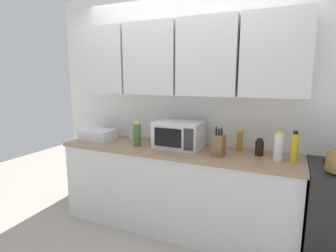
{
  "coord_description": "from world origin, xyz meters",
  "views": [
    {
      "loc": [
        1.06,
        -2.8,
        1.62
      ],
      "look_at": [
        -0.1,
        -0.25,
        1.12
      ],
      "focal_mm": 28.45,
      "sensor_mm": 36.0,
      "label": 1
    }
  ],
  "objects_px": {
    "dish_rack": "(99,134)",
    "bottle_yellow_mustard": "(294,147)",
    "bottle_white_jar": "(278,147)",
    "bottle_amber_vinegar": "(240,141)",
    "bottle_green_oil": "(137,134)",
    "bottle_soy_dark": "(259,148)",
    "microwave": "(179,135)",
    "bottle_clear_tall": "(132,133)",
    "knife_block": "(219,145)"
  },
  "relations": [
    {
      "from": "dish_rack",
      "to": "bottle_yellow_mustard",
      "type": "distance_m",
      "value": 2.13
    },
    {
      "from": "bottle_white_jar",
      "to": "bottle_amber_vinegar",
      "type": "relative_size",
      "value": 1.13
    },
    {
      "from": "bottle_green_oil",
      "to": "bottle_soy_dark",
      "type": "height_order",
      "value": "bottle_green_oil"
    },
    {
      "from": "bottle_soy_dark",
      "to": "bottle_green_oil",
      "type": "bearing_deg",
      "value": -172.45
    },
    {
      "from": "microwave",
      "to": "bottle_green_oil",
      "type": "distance_m",
      "value": 0.45
    },
    {
      "from": "bottle_yellow_mustard",
      "to": "bottle_soy_dark",
      "type": "bearing_deg",
      "value": 164.84
    },
    {
      "from": "bottle_white_jar",
      "to": "bottle_yellow_mustard",
      "type": "height_order",
      "value": "bottle_yellow_mustard"
    },
    {
      "from": "bottle_clear_tall",
      "to": "bottle_soy_dark",
      "type": "bearing_deg",
      "value": -4.19
    },
    {
      "from": "microwave",
      "to": "bottle_yellow_mustard",
      "type": "relative_size",
      "value": 1.74
    },
    {
      "from": "dish_rack",
      "to": "bottle_white_jar",
      "type": "xyz_separation_m",
      "value": [
        2.0,
        -0.02,
        0.07
      ]
    },
    {
      "from": "bottle_amber_vinegar",
      "to": "bottle_soy_dark",
      "type": "bearing_deg",
      "value": -19.86
    },
    {
      "from": "knife_block",
      "to": "bottle_amber_vinegar",
      "type": "distance_m",
      "value": 0.28
    },
    {
      "from": "microwave",
      "to": "bottle_amber_vinegar",
      "type": "distance_m",
      "value": 0.62
    },
    {
      "from": "bottle_white_jar",
      "to": "bottle_yellow_mustard",
      "type": "relative_size",
      "value": 0.94
    },
    {
      "from": "dish_rack",
      "to": "knife_block",
      "type": "bearing_deg",
      "value": -3.41
    },
    {
      "from": "bottle_green_oil",
      "to": "bottle_soy_dark",
      "type": "bearing_deg",
      "value": 7.55
    },
    {
      "from": "dish_rack",
      "to": "knife_block",
      "type": "xyz_separation_m",
      "value": [
        1.48,
        -0.09,
        0.04
      ]
    },
    {
      "from": "bottle_green_oil",
      "to": "bottle_amber_vinegar",
      "type": "distance_m",
      "value": 1.07
    },
    {
      "from": "bottle_amber_vinegar",
      "to": "bottle_clear_tall",
      "type": "bearing_deg",
      "value": 178.31
    },
    {
      "from": "bottle_white_jar",
      "to": "bottle_clear_tall",
      "type": "distance_m",
      "value": 1.66
    },
    {
      "from": "dish_rack",
      "to": "bottle_amber_vinegar",
      "type": "xyz_separation_m",
      "value": [
        1.64,
        0.15,
        0.05
      ]
    },
    {
      "from": "bottle_clear_tall",
      "to": "bottle_soy_dark",
      "type": "xyz_separation_m",
      "value": [
        1.48,
        -0.11,
        0.01
      ]
    },
    {
      "from": "microwave",
      "to": "bottle_amber_vinegar",
      "type": "height_order",
      "value": "microwave"
    },
    {
      "from": "knife_block",
      "to": "bottle_clear_tall",
      "type": "distance_m",
      "value": 1.17
    },
    {
      "from": "bottle_amber_vinegar",
      "to": "bottle_clear_tall",
      "type": "distance_m",
      "value": 1.29
    },
    {
      "from": "dish_rack",
      "to": "bottle_white_jar",
      "type": "distance_m",
      "value": 2.0
    },
    {
      "from": "microwave",
      "to": "bottle_yellow_mustard",
      "type": "bearing_deg",
      "value": -2.03
    },
    {
      "from": "bottle_green_oil",
      "to": "microwave",
      "type": "bearing_deg",
      "value": 15.78
    },
    {
      "from": "bottle_white_jar",
      "to": "bottle_soy_dark",
      "type": "bearing_deg",
      "value": 149.46
    },
    {
      "from": "microwave",
      "to": "knife_block",
      "type": "bearing_deg",
      "value": -15.67
    },
    {
      "from": "microwave",
      "to": "bottle_soy_dark",
      "type": "relative_size",
      "value": 2.92
    },
    {
      "from": "knife_block",
      "to": "bottle_yellow_mustard",
      "type": "height_order",
      "value": "knife_block"
    },
    {
      "from": "bottle_green_oil",
      "to": "bottle_soy_dark",
      "type": "relative_size",
      "value": 1.62
    },
    {
      "from": "dish_rack",
      "to": "bottle_soy_dark",
      "type": "xyz_separation_m",
      "value": [
        1.83,
        0.08,
        0.02
      ]
    },
    {
      "from": "dish_rack",
      "to": "bottle_soy_dark",
      "type": "relative_size",
      "value": 2.31
    },
    {
      "from": "knife_block",
      "to": "bottle_green_oil",
      "type": "xyz_separation_m",
      "value": [
        -0.89,
        0.01,
        0.02
      ]
    },
    {
      "from": "microwave",
      "to": "bottle_clear_tall",
      "type": "distance_m",
      "value": 0.7
    },
    {
      "from": "knife_block",
      "to": "bottle_soy_dark",
      "type": "relative_size",
      "value": 1.68
    },
    {
      "from": "microwave",
      "to": "bottle_yellow_mustard",
      "type": "height_order",
      "value": "microwave"
    },
    {
      "from": "bottle_white_jar",
      "to": "microwave",
      "type": "bearing_deg",
      "value": 176.58
    },
    {
      "from": "bottle_green_oil",
      "to": "bottle_yellow_mustard",
      "type": "height_order",
      "value": "bottle_yellow_mustard"
    },
    {
      "from": "bottle_yellow_mustard",
      "to": "knife_block",
      "type": "bearing_deg",
      "value": -172.14
    },
    {
      "from": "knife_block",
      "to": "bottle_soy_dark",
      "type": "bearing_deg",
      "value": 25.97
    },
    {
      "from": "bottle_green_oil",
      "to": "knife_block",
      "type": "bearing_deg",
      "value": -0.34
    },
    {
      "from": "bottle_amber_vinegar",
      "to": "bottle_yellow_mustard",
      "type": "distance_m",
      "value": 0.51
    },
    {
      "from": "microwave",
      "to": "bottle_clear_tall",
      "type": "bearing_deg",
      "value": 167.51
    },
    {
      "from": "microwave",
      "to": "knife_block",
      "type": "xyz_separation_m",
      "value": [
        0.46,
        -0.13,
        -0.04
      ]
    },
    {
      "from": "knife_block",
      "to": "dish_rack",
      "type": "bearing_deg",
      "value": 176.59
    },
    {
      "from": "dish_rack",
      "to": "bottle_green_oil",
      "type": "xyz_separation_m",
      "value": [
        0.59,
        -0.08,
        0.07
      ]
    },
    {
      "from": "knife_block",
      "to": "bottle_clear_tall",
      "type": "bearing_deg",
      "value": 166.22
    }
  ]
}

